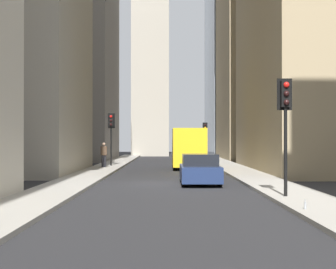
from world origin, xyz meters
name	(u,v)px	position (x,y,z in m)	size (l,w,h in m)	color
ground_plane	(170,184)	(0.00, 0.00, 0.00)	(135.00, 135.00, 0.00)	#262628
sidewalk_right	(74,182)	(0.00, 4.50, 0.07)	(90.00, 2.20, 0.14)	#A8A399
sidewalk_left	(265,182)	(0.00, -4.50, 0.07)	(90.00, 2.20, 0.14)	#A8A399
building_left_far	(270,32)	(31.41, -10.59, 13.34)	(14.25, 10.50, 26.66)	#9E8966
building_right_far	(64,29)	(29.85, 10.59, 13.25)	(14.75, 10.50, 26.48)	gray
church_spire	(151,0)	(44.26, 2.22, 19.87)	(5.16, 5.16, 38.02)	#A8A091
delivery_truck	(188,148)	(13.21, -1.40, 1.46)	(6.46, 2.25, 2.84)	yellow
sedan_navy	(200,170)	(-0.48, -1.40, 0.66)	(4.30, 1.78, 1.42)	navy
traffic_light_foreground	(286,109)	(-7.11, -3.95, 3.13)	(0.43, 0.52, 4.06)	black
traffic_light_midblock	(111,127)	(15.20, 4.30, 3.01)	(0.43, 0.52, 3.91)	black
traffic_light_far_junction	(205,132)	(32.93, -3.96, 2.90)	(0.43, 0.52, 3.76)	black
pedestrian	(104,154)	(12.82, 4.57, 1.08)	(0.26, 0.44, 1.73)	black
discarded_bottle	(305,205)	(-10.63, -3.74, 0.25)	(0.07, 0.07, 0.27)	#999EA3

